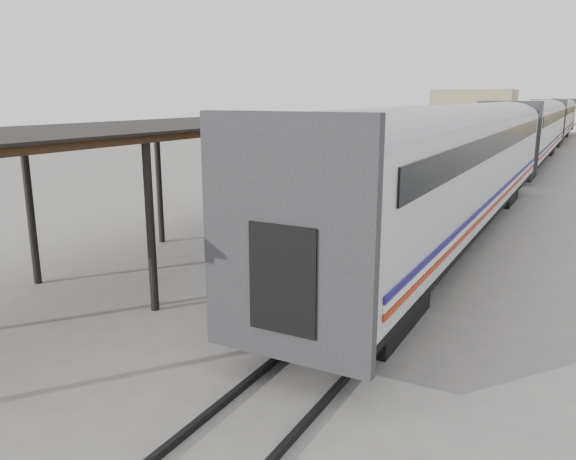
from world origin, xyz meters
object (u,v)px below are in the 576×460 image
(luggage_tug, at_px, (382,181))
(pedestrian, at_px, (366,169))
(baggage_cart, at_px, (268,274))
(porter, at_px, (263,239))

(luggage_tug, distance_m, pedestrian, 2.55)
(baggage_cart, distance_m, porter, 1.28)
(porter, bearing_deg, baggage_cart, 42.28)
(porter, bearing_deg, luggage_tug, 31.23)
(baggage_cart, bearing_deg, pedestrian, 106.74)
(baggage_cart, xyz_separation_m, pedestrian, (-4.32, 18.04, 0.33))
(baggage_cart, xyz_separation_m, luggage_tug, (-2.70, 16.10, 0.03))
(luggage_tug, distance_m, porter, 17.04)
(porter, bearing_deg, pedestrian, 34.99)
(porter, distance_m, pedestrian, 19.25)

